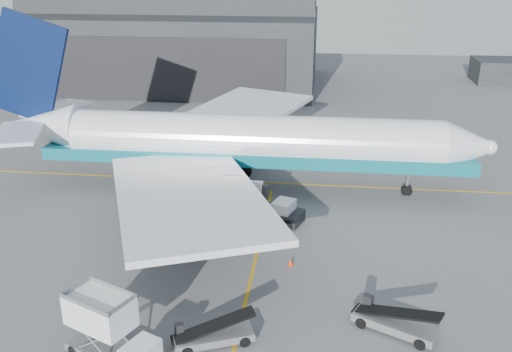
# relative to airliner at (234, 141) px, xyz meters

# --- Properties ---
(ground) EXTENTS (200.00, 200.00, 0.00)m
(ground) POSITION_rel_airliner_xyz_m (3.61, -18.45, -4.71)
(ground) COLOR #565659
(ground) RESTS_ON ground
(taxi_lines) EXTENTS (80.00, 42.12, 0.02)m
(taxi_lines) POSITION_rel_airliner_xyz_m (3.61, -5.78, -4.70)
(taxi_lines) COLOR #C58E12
(taxi_lines) RESTS_ON ground
(hangar) EXTENTS (50.00, 28.30, 28.00)m
(hangar) POSITION_rel_airliner_xyz_m (-18.39, 46.50, 4.83)
(hangar) COLOR black
(hangar) RESTS_ON ground
(airliner) EXTENTS (47.98, 46.53, 16.84)m
(airliner) POSITION_rel_airliner_xyz_m (0.00, 0.00, 0.00)
(airliner) COLOR white
(airliner) RESTS_ON ground
(catering_truck) EXTENTS (5.92, 4.21, 3.84)m
(catering_truck) POSITION_rel_airliner_xyz_m (-3.17, -25.72, -2.77)
(catering_truck) COLOR slate
(catering_truck) RESTS_ON ground
(pushback_tug) EXTENTS (4.96, 3.81, 2.04)m
(pushback_tug) POSITION_rel_airliner_xyz_m (4.72, -7.13, -3.95)
(pushback_tug) COLOR black
(pushback_tug) RESTS_ON ground
(belt_loader_a) EXTENTS (4.96, 3.20, 1.88)m
(belt_loader_a) POSITION_rel_airliner_xyz_m (2.27, -23.76, -4.13)
(belt_loader_a) COLOR slate
(belt_loader_a) RESTS_ON ground
(belt_loader_b) EXTENTS (5.27, 3.80, 2.04)m
(belt_loader_b) POSITION_rel_airliner_xyz_m (12.91, -21.31, -4.08)
(belt_loader_b) COLOR slate
(belt_loader_b) RESTS_ON ground
(traffic_cone) EXTENTS (0.38, 0.38, 0.55)m
(traffic_cone) POSITION_rel_airliner_xyz_m (6.26, -14.29, -4.45)
(traffic_cone) COLOR red
(traffic_cone) RESTS_ON ground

